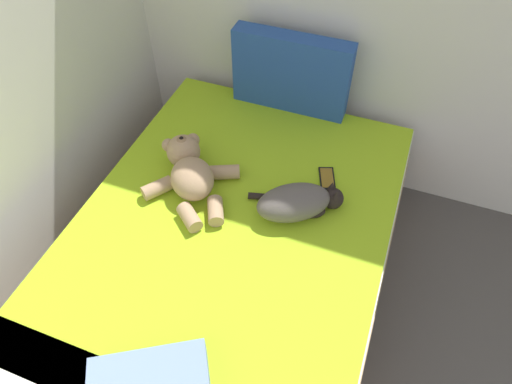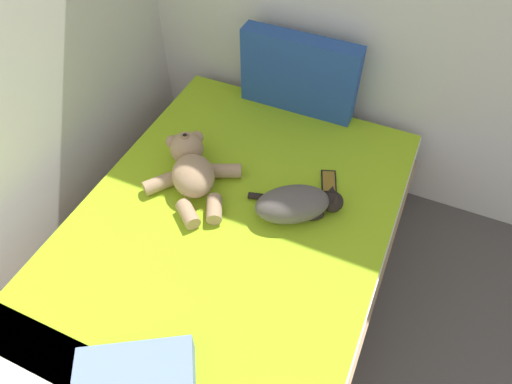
% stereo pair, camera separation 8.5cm
% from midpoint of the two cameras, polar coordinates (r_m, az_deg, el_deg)
% --- Properties ---
extents(wall_back, '(3.69, 0.06, 2.45)m').
position_cam_midpoint_polar(wall_back, '(2.41, 29.00, 19.28)').
color(wall_back, silver).
rests_on(wall_back, ground_plane).
extents(bed, '(1.43, 2.04, 0.55)m').
position_cam_midpoint_polar(bed, '(2.29, -2.42, -8.75)').
color(bed, '#9E7A56').
rests_on(bed, ground_plane).
extents(patterned_cushion, '(0.64, 0.11, 0.43)m').
position_cam_midpoint_polar(patterned_cushion, '(2.55, 6.36, 14.35)').
color(patterned_cushion, '#264C99').
rests_on(patterned_cushion, bed).
extents(cat, '(0.44, 0.35, 0.15)m').
position_cam_midpoint_polar(cat, '(2.06, 6.25, -1.52)').
color(cat, '#59514C').
rests_on(cat, bed).
extents(teddy_bear, '(0.46, 0.52, 0.18)m').
position_cam_midpoint_polar(teddy_bear, '(2.21, -6.94, 2.89)').
color(teddy_bear, tan).
rests_on(teddy_bear, bed).
extents(cell_phone, '(0.12, 0.16, 0.01)m').
position_cam_midpoint_polar(cell_phone, '(2.26, 10.13, 1.27)').
color(cell_phone, black).
rests_on(cell_phone, bed).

